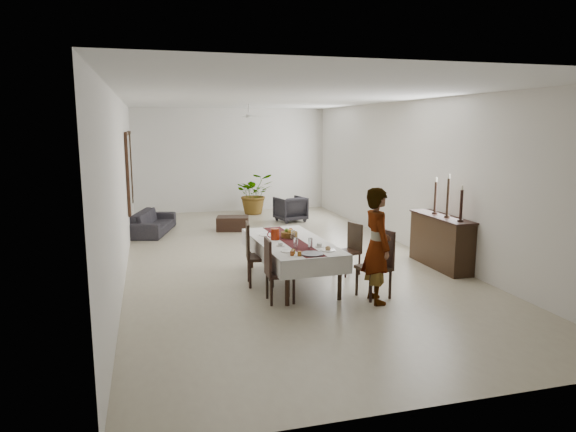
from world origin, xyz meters
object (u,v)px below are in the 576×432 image
(sideboard_body, at_px, (441,242))
(sofa, at_px, (153,222))
(red_pitcher, at_px, (275,234))
(woman, at_px, (377,246))
(dining_table_top, at_px, (291,242))

(sideboard_body, height_order, sofa, sideboard_body)
(sideboard_body, xyz_separation_m, sofa, (-5.24, 4.70, -0.20))
(red_pitcher, height_order, woman, woman)
(woman, xyz_separation_m, sideboard_body, (2.03, 1.49, -0.40))
(dining_table_top, distance_m, red_pitcher, 0.31)
(woman, bearing_deg, red_pitcher, 43.75)
(woman, height_order, sofa, woman)
(dining_table_top, relative_size, sideboard_body, 1.46)
(dining_table_top, xyz_separation_m, sideboard_body, (3.01, 0.19, -0.22))
(dining_table_top, height_order, red_pitcher, red_pitcher)
(red_pitcher, height_order, sideboard_body, sideboard_body)
(sideboard_body, bearing_deg, red_pitcher, -178.93)
(red_pitcher, bearing_deg, woman, -49.26)
(sofa, bearing_deg, red_pitcher, -141.92)
(dining_table_top, xyz_separation_m, woman, (0.98, -1.30, 0.18))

